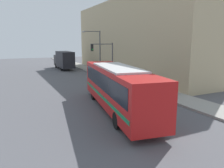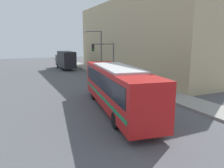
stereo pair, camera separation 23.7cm
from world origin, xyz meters
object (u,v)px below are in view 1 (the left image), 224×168
(parking_meter, at_px, (124,76))
(pedestrian_near_corner, at_px, (145,79))
(fire_hydrant, at_px, (159,90))
(city_bus, at_px, (117,85))
(delivery_truck, at_px, (64,60))
(traffic_light_pole, at_px, (105,54))
(street_lamp, at_px, (97,48))

(parking_meter, bearing_deg, pedestrian_near_corner, -78.13)
(fire_hydrant, xyz_separation_m, pedestrian_near_corner, (0.75, 3.57, 0.49))
(city_bus, relative_size, fire_hydrant, 15.29)
(city_bus, relative_size, delivery_truck, 1.51)
(traffic_light_pole, bearing_deg, pedestrian_near_corner, -76.09)
(city_bus, xyz_separation_m, traffic_light_pole, (4.79, 13.09, 1.56))
(delivery_truck, xyz_separation_m, fire_hydrant, (3.29, -24.83, -1.24))
(traffic_light_pole, xyz_separation_m, parking_meter, (1.02, -3.59, -2.55))
(fire_hydrant, height_order, pedestrian_near_corner, pedestrian_near_corner)
(city_bus, height_order, street_lamp, street_lamp)
(street_lamp, distance_m, pedestrian_near_corner, 12.27)
(city_bus, distance_m, pedestrian_near_corner, 8.90)
(traffic_light_pole, distance_m, parking_meter, 4.52)
(street_lamp, relative_size, pedestrian_near_corner, 3.82)
(city_bus, relative_size, traffic_light_pole, 2.55)
(pedestrian_near_corner, bearing_deg, parking_meter, 101.87)
(fire_hydrant, relative_size, traffic_light_pole, 0.17)
(fire_hydrant, distance_m, pedestrian_near_corner, 3.68)
(delivery_truck, bearing_deg, city_bus, -95.30)
(delivery_truck, xyz_separation_m, pedestrian_near_corner, (4.04, -21.26, -0.75))
(city_bus, bearing_deg, fire_hydrant, 31.73)
(traffic_light_pole, height_order, street_lamp, street_lamp)
(delivery_truck, xyz_separation_m, street_lamp, (3.10, -9.45, 2.40))
(delivery_truck, bearing_deg, parking_meter, -79.48)
(city_bus, xyz_separation_m, street_lamp, (5.63, 17.76, 2.24))
(traffic_light_pole, relative_size, parking_meter, 4.08)
(parking_meter, bearing_deg, fire_hydrant, -90.00)
(delivery_truck, relative_size, pedestrian_near_corner, 4.70)
(parking_meter, xyz_separation_m, street_lamp, (-0.19, 8.27, 3.23))
(fire_hydrant, xyz_separation_m, traffic_light_pole, (-1.02, 10.71, 2.96))
(street_lamp, bearing_deg, fire_hydrant, -89.30)
(city_bus, relative_size, parking_meter, 10.38)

